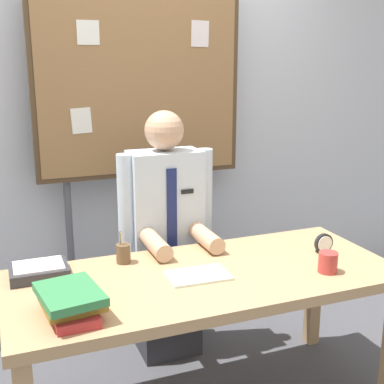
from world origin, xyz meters
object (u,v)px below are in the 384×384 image
person (166,245)px  desk_clock (324,244)px  book_stack (71,302)px  pen_holder (123,253)px  bulletin_board (140,86)px  open_notebook (198,275)px  paper_tray (39,271)px  coffee_mug (328,262)px  desk (206,290)px

person → desk_clock: size_ratio=14.07×
book_stack → pen_holder: pen_holder is taller
bulletin_board → desk_clock: size_ratio=21.29×
person → pen_holder: (-0.33, -0.31, 0.11)m
person → open_notebook: 0.60m
person → bulletin_board: (-0.00, 0.47, 0.87)m
desk_clock → book_stack: bearing=-171.0°
pen_holder → paper_tray: 0.40m
person → pen_holder: bearing=-136.5°
pen_holder → paper_tray: (-0.40, -0.02, -0.02)m
desk_clock → coffee_mug: 0.26m
bulletin_board → coffee_mug: (0.54, -1.24, -0.77)m
open_notebook → paper_tray: (-0.68, 0.27, 0.02)m
desk_clock → desk: bearing=-177.7°
person → book_stack: size_ratio=4.51×
pen_holder → desk_clock: bearing=-13.7°
desk → book_stack: bearing=-164.2°
coffee_mug → book_stack: bearing=179.4°
book_stack → coffee_mug: size_ratio=3.26×
desk → pen_holder: size_ratio=11.33×
bulletin_board → pen_holder: 1.14m
open_notebook → paper_tray: size_ratio=1.08×
book_stack → paper_tray: size_ratio=1.22×
person → coffee_mug: size_ratio=14.70×
desk_clock → open_notebook: bearing=-176.3°
desk → bulletin_board: 1.38m
person → desk_clock: person is taller
bulletin_board → coffee_mug: size_ratio=22.25×
person → bulletin_board: 0.99m
open_notebook → paper_tray: bearing=158.5°
bulletin_board → coffee_mug: bulletin_board is taller
desk → desk_clock: (0.67, 0.03, 0.13)m
coffee_mug → paper_tray: bearing=160.8°
book_stack → coffee_mug: bearing=-0.6°
person → pen_holder: size_ratio=8.91×
desk_clock → pen_holder: size_ratio=0.63×
person → coffee_mug: (0.54, -0.77, 0.10)m
book_stack → desk_clock: 1.33m
desk_clock → paper_tray: size_ratio=0.39×
bulletin_board → open_notebook: 1.34m
book_stack → coffee_mug: 1.18m
open_notebook → coffee_mug: bearing=-16.5°
person → open_notebook: size_ratio=5.07×
pen_holder → book_stack: bearing=-125.1°
book_stack → open_notebook: bearing=15.1°
open_notebook → book_stack: bearing=-164.9°
paper_tray → book_stack: bearing=-78.8°
open_notebook → coffee_mug: 0.61m
bulletin_board → desk_clock: bearing=-56.8°
coffee_mug → paper_tray: 1.34m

